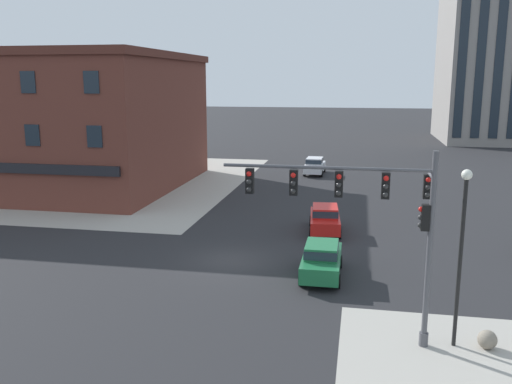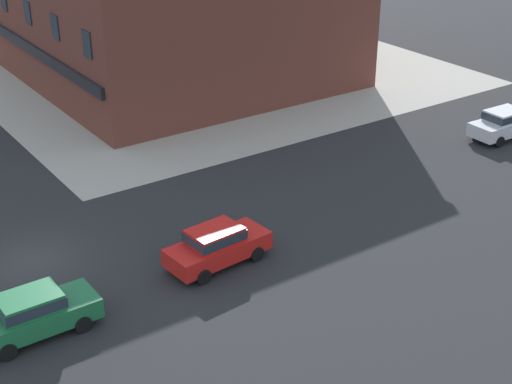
% 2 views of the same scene
% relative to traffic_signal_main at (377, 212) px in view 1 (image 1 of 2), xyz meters
% --- Properties ---
extents(ground_plane, '(320.00, 320.00, 0.00)m').
position_rel_traffic_signal_main_xyz_m(ground_plane, '(-7.13, 7.65, -4.75)').
color(ground_plane, '#262628').
extents(sidewalk_far_corner, '(32.00, 32.00, 0.02)m').
position_rel_traffic_signal_main_xyz_m(sidewalk_far_corner, '(-27.13, 27.65, -4.75)').
color(sidewalk_far_corner, '#A8A399').
rests_on(sidewalk_far_corner, ground).
extents(traffic_signal_main, '(7.36, 2.09, 6.95)m').
position_rel_traffic_signal_main_xyz_m(traffic_signal_main, '(0.00, 0.00, 0.00)').
color(traffic_signal_main, '#4C4C51').
rests_on(traffic_signal_main, ground).
extents(bollard_sphere_curb_a, '(0.67, 0.67, 0.67)m').
position_rel_traffic_signal_main_xyz_m(bollard_sphere_curb_a, '(3.97, 0.05, -4.41)').
color(bollard_sphere_curb_a, gray).
rests_on(bollard_sphere_curb_a, ground).
extents(street_lamp_corner_near, '(0.36, 0.36, 6.33)m').
position_rel_traffic_signal_main_xyz_m(street_lamp_corner_near, '(2.87, 0.06, -0.86)').
color(street_lamp_corner_near, black).
rests_on(street_lamp_corner_near, ground).
extents(car_main_southbound_near, '(2.17, 4.53, 1.68)m').
position_rel_traffic_signal_main_xyz_m(car_main_southbound_near, '(-2.61, 13.92, -3.83)').
color(car_main_southbound_near, red).
rests_on(car_main_southbound_near, ground).
extents(car_main_southbound_far, '(1.98, 4.44, 1.68)m').
position_rel_traffic_signal_main_xyz_m(car_main_southbound_far, '(-5.01, 34.85, -3.83)').
color(car_main_southbound_far, silver).
rests_on(car_main_southbound_far, ground).
extents(car_cross_eastbound, '(1.92, 4.41, 1.68)m').
position_rel_traffic_signal_main_xyz_m(car_cross_eastbound, '(-2.25, 6.10, -3.83)').
color(car_cross_eastbound, '#1E6B3D').
rests_on(car_cross_eastbound, ground).
extents(storefront_block_near_corner, '(23.88, 19.98, 11.49)m').
position_rel_traffic_signal_main_xyz_m(storefront_block_near_corner, '(-27.84, 25.41, 1.01)').
color(storefront_block_near_corner, brown).
rests_on(storefront_block_near_corner, ground).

